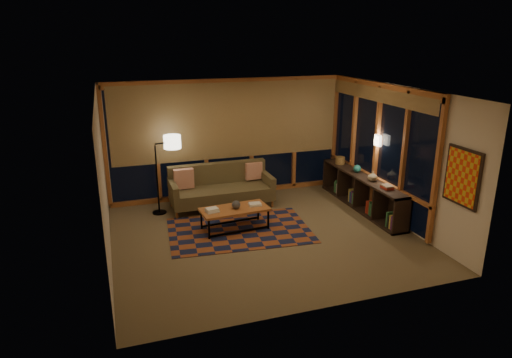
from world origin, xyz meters
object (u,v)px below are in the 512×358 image
object	(u,v)px
coffee_table	(235,219)
floor_lamp	(157,176)
bookshelf	(362,192)
sofa	(222,187)

from	to	relation	value
coffee_table	floor_lamp	distance (m)	1.94
floor_lamp	bookshelf	bearing A→B (deg)	-29.35
coffee_table	floor_lamp	size ratio (longest dim) A/B	0.79
bookshelf	floor_lamp	bearing A→B (deg)	165.58
floor_lamp	bookshelf	size ratio (longest dim) A/B	0.56
coffee_table	bookshelf	distance (m)	2.93
coffee_table	bookshelf	world-z (taller)	bookshelf
sofa	bookshelf	world-z (taller)	sofa
sofa	bookshelf	bearing A→B (deg)	-19.94
coffee_table	bookshelf	bearing A→B (deg)	0.00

